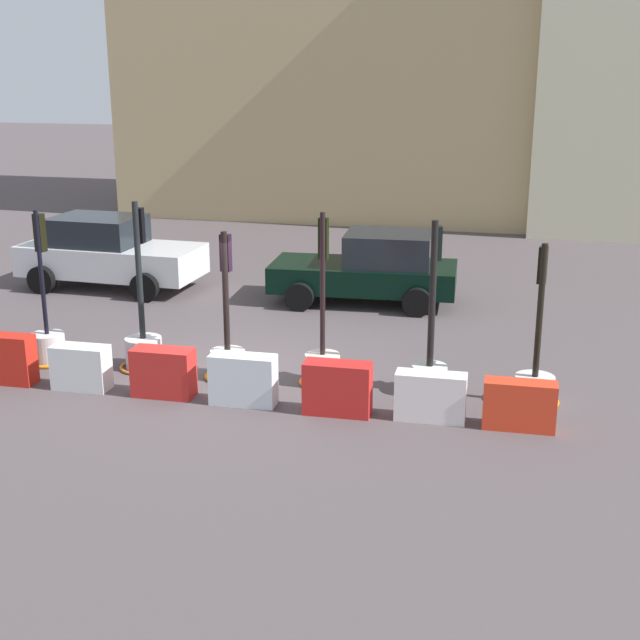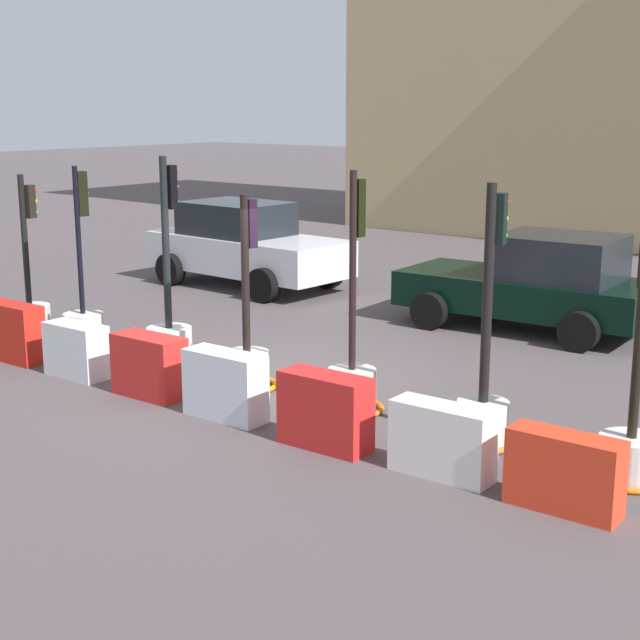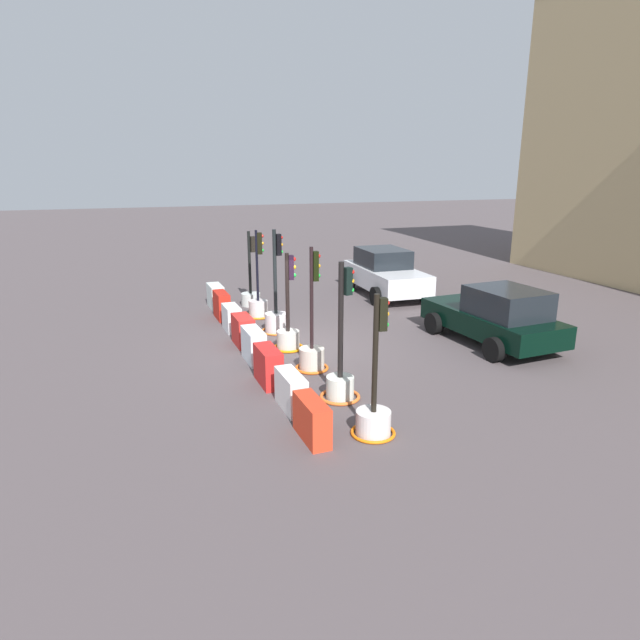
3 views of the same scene
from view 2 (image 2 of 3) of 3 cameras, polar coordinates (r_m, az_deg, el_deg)
The scene contains 17 objects.
ground_plane at distance 13.44m, azimuth -3.95°, elevation -3.85°, with size 120.00×120.00×0.00m, color #4F4547.
traffic_light_0 at distance 17.14m, azimuth -17.13°, elevation 0.95°, with size 0.70×0.70×2.71m.
traffic_light_1 at distance 15.80m, azimuth -14.09°, elevation 0.05°, with size 0.95×0.95×2.92m.
traffic_light_2 at distance 14.39m, azimuth -9.08°, elevation -0.81°, with size 0.93×0.93×3.14m.
traffic_light_3 at distance 13.14m, azimuth -4.42°, elevation -2.11°, with size 0.86×0.86×2.69m.
traffic_light_4 at distance 12.14m, azimuth 1.96°, elevation -3.33°, with size 0.84×0.84×3.08m.
traffic_light_5 at distance 11.15m, azimuth 9.87°, elevation -4.78°, with size 0.90×0.90×3.03m.
traffic_light_6 at distance 10.48m, azimuth 18.30°, elevation -6.94°, with size 0.86×0.86×2.73m.
construction_barrier_1 at distance 15.23m, azimuth -18.03°, elevation -0.71°, with size 1.12×0.41×0.90m.
construction_barrier_2 at distance 14.09m, azimuth -14.50°, elevation -1.79°, with size 1.00×0.45×0.79m.
construction_barrier_3 at distance 12.94m, azimuth -10.26°, elevation -2.75°, with size 1.06×0.49×0.84m.
construction_barrier_4 at distance 11.91m, azimuth -5.75°, elevation -3.95°, with size 1.12×0.44×0.86m.
construction_barrier_5 at distance 10.86m, azimuth 0.32°, elevation -5.52°, with size 1.11×0.46×0.87m.
construction_barrier_6 at distance 10.16m, azimuth 7.39°, elevation -7.24°, with size 1.13×0.41×0.79m.
construction_barrier_7 at distance 9.55m, azimuth 14.55°, elevation -8.91°, with size 1.12×0.41×0.78m.
car_white_van at distance 20.43m, azimuth -4.53°, elevation 4.54°, with size 4.59×2.40×1.81m.
car_black_sedan at distance 16.81m, azimuth 12.89°, elevation 2.18°, with size 4.46×2.45×1.70m.
Camera 2 is at (8.69, -9.48, 3.89)m, focal length 52.98 mm.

